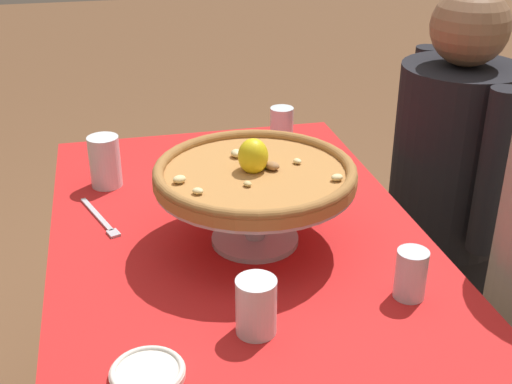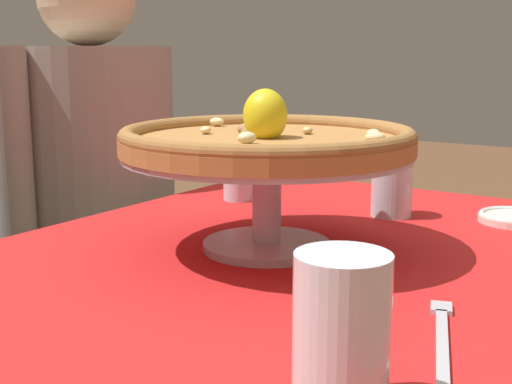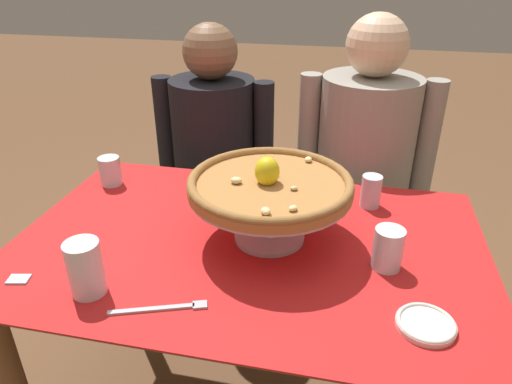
{
  "view_description": "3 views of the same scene",
  "coord_description": "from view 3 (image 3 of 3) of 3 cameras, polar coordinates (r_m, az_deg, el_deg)",
  "views": [
    {
      "loc": [
        1.3,
        -0.25,
        1.48
      ],
      "look_at": [
        0.02,
        0.04,
        0.83
      ],
      "focal_mm": 46.84,
      "sensor_mm": 36.0,
      "label": 1
    },
    {
      "loc": [
        -0.79,
        -0.52,
        1.01
      ],
      "look_at": [
        0.05,
        0.05,
        0.81
      ],
      "focal_mm": 48.39,
      "sensor_mm": 36.0,
      "label": 2
    },
    {
      "loc": [
        0.24,
        -1.03,
        1.43
      ],
      "look_at": [
        0.0,
        0.08,
        0.83
      ],
      "focal_mm": 32.71,
      "sensor_mm": 36.0,
      "label": 3
    }
  ],
  "objects": [
    {
      "name": "sugar_packet",
      "position": [
        1.27,
        -27.03,
        -9.48
      ],
      "size": [
        0.06,
        0.05,
        0.0
      ],
      "primitive_type": "cube",
      "rotation": [
        0.0,
        0.0,
        0.21
      ],
      "color": "silver",
      "rests_on": "dining_table"
    },
    {
      "name": "diner_left",
      "position": [
        2.01,
        -4.98,
        2.33
      ],
      "size": [
        0.5,
        0.34,
        1.19
      ],
      "color": "black",
      "rests_on": "ground"
    },
    {
      "name": "diner_right",
      "position": [
        1.89,
        12.77,
        1.3
      ],
      "size": [
        0.52,
        0.36,
        1.24
      ],
      "color": "#1E3833",
      "rests_on": "ground"
    },
    {
      "name": "water_glass_back_left",
      "position": [
        1.64,
        -17.39,
        2.31
      ],
      "size": [
        0.07,
        0.07,
        0.1
      ],
      "color": "silver",
      "rests_on": "dining_table"
    },
    {
      "name": "water_glass_back_right",
      "position": [
        1.47,
        13.85,
        -0.15
      ],
      "size": [
        0.06,
        0.06,
        0.1
      ],
      "color": "silver",
      "rests_on": "dining_table"
    },
    {
      "name": "water_glass_front_left",
      "position": [
        1.14,
        -20.09,
        -9.1
      ],
      "size": [
        0.08,
        0.08,
        0.13
      ],
      "color": "white",
      "rests_on": "dining_table"
    },
    {
      "name": "side_plate",
      "position": [
        1.08,
        20.05,
        -14.91
      ],
      "size": [
        0.12,
        0.12,
        0.02
      ],
      "color": "silver",
      "rests_on": "dining_table"
    },
    {
      "name": "pizza_stand",
      "position": [
        1.24,
        1.7,
        -1.46
      ],
      "size": [
        0.43,
        0.43,
        0.15
      ],
      "color": "#B7B7C1",
      "rests_on": "dining_table"
    },
    {
      "name": "dining_table",
      "position": [
        1.34,
        -0.94,
        -9.91
      ],
      "size": [
        1.27,
        0.83,
        0.72
      ],
      "color": "brown",
      "rests_on": "ground"
    },
    {
      "name": "water_glass_side_right",
      "position": [
        1.2,
        15.79,
        -6.97
      ],
      "size": [
        0.07,
        0.07,
        0.11
      ],
      "color": "silver",
      "rests_on": "dining_table"
    },
    {
      "name": "dinner_fork",
      "position": [
        1.08,
        -11.22,
        -13.77
      ],
      "size": [
        0.21,
        0.09,
        0.01
      ],
      "color": "#B7B7C1",
      "rests_on": "dining_table"
    },
    {
      "name": "pizza",
      "position": [
        1.21,
        1.73,
        1.07
      ],
      "size": [
        0.43,
        0.43,
        0.09
      ],
      "color": "#AD753D",
      "rests_on": "pizza_stand"
    }
  ]
}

